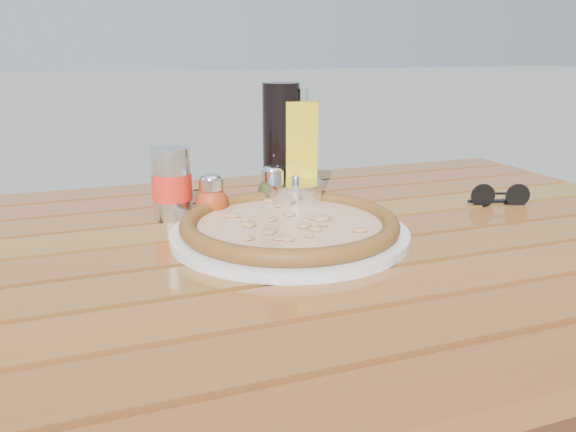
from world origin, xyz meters
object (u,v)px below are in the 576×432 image
object	(u,v)px
pepper_shaker	(212,199)
olive_oil_cruet	(303,154)
plate	(290,234)
oregano_shaker	(273,189)
dark_bottle	(281,145)
table	(292,285)
parmesan_tin	(296,198)
pizza	(290,224)
soda_can	(172,184)
sunglasses	(500,197)

from	to	relation	value
pepper_shaker	olive_oil_cruet	bearing A→B (deg)	11.99
plate	oregano_shaker	distance (m)	0.16
dark_bottle	olive_oil_cruet	size ratio (longest dim) A/B	1.05
table	parmesan_tin	bearing A→B (deg)	67.07
pizza	olive_oil_cruet	size ratio (longest dim) A/B	1.64
pizza	table	bearing A→B (deg)	-50.30
soda_can	olive_oil_cruet	world-z (taller)	olive_oil_cruet
parmesan_tin	sunglasses	world-z (taller)	parmesan_tin
olive_oil_cruet	parmesan_tin	distance (m)	0.09
pizza	dark_bottle	bearing A→B (deg)	74.21
pizza	pepper_shaker	world-z (taller)	pepper_shaker
table	pizza	distance (m)	0.10
table	pepper_shaker	xyz separation A→B (m)	(-0.09, 0.13, 0.11)
pizza	dark_bottle	size ratio (longest dim) A/B	1.56
parmesan_tin	sunglasses	bearing A→B (deg)	-10.05
oregano_shaker	sunglasses	distance (m)	0.42
oregano_shaker	table	bearing A→B (deg)	-98.28
pizza	pepper_shaker	bearing A→B (deg)	125.09
table	pepper_shaker	size ratio (longest dim) A/B	17.07
pizza	oregano_shaker	xyz separation A→B (m)	(0.03, 0.16, 0.02)
pizza	parmesan_tin	bearing A→B (deg)	64.93
dark_bottle	soda_can	size ratio (longest dim) A/B	1.83
pepper_shaker	soda_can	bearing A→B (deg)	145.48
soda_can	parmesan_tin	size ratio (longest dim) A/B	1.16
plate	pizza	xyz separation A→B (m)	(0.00, -0.00, 0.02)
pepper_shaker	oregano_shaker	distance (m)	0.12
oregano_shaker	pepper_shaker	bearing A→B (deg)	-165.30
pizza	dark_bottle	world-z (taller)	dark_bottle
oregano_shaker	dark_bottle	bearing A→B (deg)	46.14
soda_can	dark_bottle	bearing A→B (deg)	4.90
olive_oil_cruet	parmesan_tin	size ratio (longest dim) A/B	2.03
table	dark_bottle	distance (m)	0.27
pizza	oregano_shaker	bearing A→B (deg)	80.34
oregano_shaker	dark_bottle	size ratio (longest dim) A/B	0.37
pepper_shaker	dark_bottle	world-z (taller)	dark_bottle
plate	parmesan_tin	distance (m)	0.13
plate	sunglasses	size ratio (longest dim) A/B	3.27
pepper_shaker	parmesan_tin	xyz separation A→B (m)	(0.14, -0.02, -0.01)
pizza	sunglasses	xyz separation A→B (m)	(0.43, 0.05, -0.01)
dark_bottle	table	bearing A→B (deg)	-104.53
table	soda_can	world-z (taller)	soda_can
sunglasses	pizza	bearing A→B (deg)	-154.13
table	plate	distance (m)	0.08
dark_bottle	sunglasses	size ratio (longest dim) A/B	2.00
oregano_shaker	parmesan_tin	xyz separation A→B (m)	(0.03, -0.05, -0.01)
pizza	dark_bottle	distance (m)	0.21
plate	pizza	size ratio (longest dim) A/B	1.05
plate	parmesan_tin	xyz separation A→B (m)	(0.05, 0.11, 0.02)
pizza	dark_bottle	xyz separation A→B (m)	(0.05, 0.19, 0.09)
soda_can	sunglasses	distance (m)	0.59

